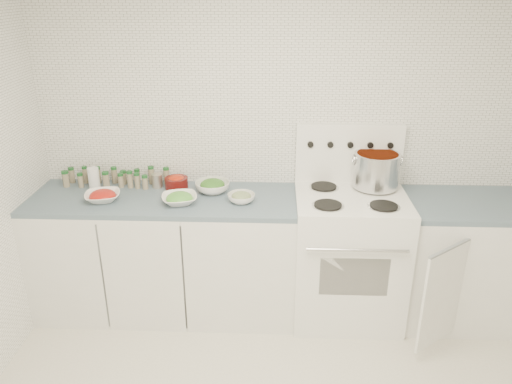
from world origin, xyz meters
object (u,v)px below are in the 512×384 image
Objects in this scene: stove at (348,252)px; bowl_snowpea at (179,199)px; stock_pot at (376,169)px; bowl_tomato at (103,196)px.

bowl_snowpea is at bearing -175.50° from stove.
bowl_tomato is at bearing -173.07° from stock_pot.
bowl_tomato is at bearing -177.61° from stove.
stock_pot reaches higher than bowl_tomato.
bowl_snowpea is at bearing -2.27° from bowl_tomato.
bowl_tomato is 0.53m from bowl_snowpea.
bowl_tomato is 0.99× the size of bowl_snowpea.
bowl_tomato is at bearing 177.73° from bowl_snowpea.
stock_pot is at bearing 10.48° from bowl_snowpea.
bowl_tomato is (-1.88, -0.23, -0.14)m from stock_pot.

